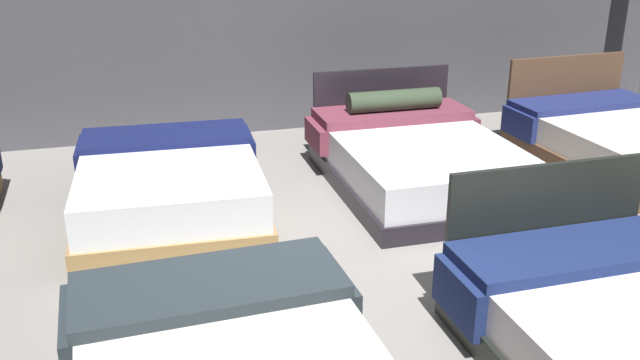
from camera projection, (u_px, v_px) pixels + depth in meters
The scene contains 5 objects.
ground_plane at pixel (348, 270), 4.99m from camera, with size 18.00×18.00×0.02m, color gray.
bed_2 at pixel (631, 338), 3.75m from camera, with size 1.57×1.96×0.94m.
bed_5 at pixel (170, 187), 5.79m from camera, with size 1.60×1.98×0.55m.
bed_6 at pixel (417, 159), 6.42m from camera, with size 1.67×2.17×0.91m.
bed_7 at pixel (620, 142), 6.95m from camera, with size 1.68×2.11×0.95m.
Camera 1 is at (-1.38, -4.20, 2.40)m, focal length 38.82 mm.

